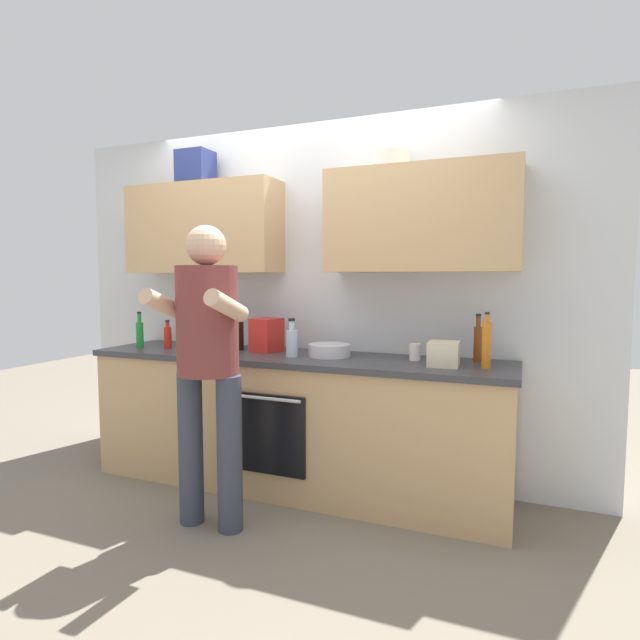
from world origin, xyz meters
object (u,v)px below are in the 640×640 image
(bottle_oil, at_px, (187,331))
(bottle_hotsauce, at_px, (168,337))
(bottle_vinegar, at_px, (478,342))
(grocery_bag_crisps, at_px, (267,335))
(bottle_soy, at_px, (238,331))
(bottle_soda, at_px, (140,333))
(person_standing, at_px, (207,351))
(bottle_juice, at_px, (486,344))
(bottle_water, at_px, (292,342))
(cup_coffee, at_px, (415,352))
(bottle_syrup, at_px, (184,333))
(mixing_bowl, at_px, (329,350))
(grocery_bag_rice, at_px, (444,354))

(bottle_oil, relative_size, bottle_hotsauce, 1.43)
(bottle_vinegar, xyz_separation_m, grocery_bag_crisps, (-1.40, -0.10, -0.01))
(bottle_vinegar, xyz_separation_m, bottle_oil, (-2.02, -0.17, 0.00))
(bottle_soy, relative_size, bottle_soda, 1.27)
(bottle_vinegar, relative_size, bottle_oil, 0.99)
(person_standing, xyz_separation_m, bottle_juice, (1.43, 0.64, 0.03))
(bottle_water, height_order, grocery_bag_crisps, bottle_water)
(person_standing, relative_size, cup_coffee, 16.26)
(bottle_water, bearing_deg, bottle_soy, 163.88)
(bottle_soda, bearing_deg, cup_coffee, 4.96)
(person_standing, distance_m, bottle_juice, 1.57)
(bottle_water, distance_m, bottle_oil, 0.89)
(bottle_syrup, bearing_deg, mixing_bowl, -6.30)
(bottle_syrup, bearing_deg, bottle_vinegar, 0.14)
(grocery_bag_crisps, height_order, grocery_bag_rice, grocery_bag_crisps)
(bottle_vinegar, height_order, mixing_bowl, bottle_vinegar)
(bottle_vinegar, bearing_deg, bottle_soy, -175.89)
(bottle_syrup, relative_size, bottle_soy, 0.63)
(bottle_juice, height_order, bottle_vinegar, bottle_juice)
(grocery_bag_crisps, bearing_deg, cup_coffee, 0.64)
(mixing_bowl, distance_m, grocery_bag_crisps, 0.49)
(bottle_oil, relative_size, grocery_bag_crisps, 1.28)
(bottle_vinegar, bearing_deg, bottle_soda, -173.57)
(bottle_oil, bearing_deg, bottle_juice, -1.59)
(bottle_hotsauce, distance_m, grocery_bag_crisps, 0.75)
(bottle_syrup, distance_m, bottle_soda, 0.33)
(cup_coffee, bearing_deg, bottle_soda, -175.04)
(bottle_hotsauce, xyz_separation_m, mixing_bowl, (1.22, 0.10, -0.05))
(grocery_bag_rice, bearing_deg, bottle_vinegar, 53.33)
(bottle_syrup, bearing_deg, grocery_bag_crisps, -7.39)
(bottle_vinegar, xyz_separation_m, grocery_bag_rice, (-0.17, -0.23, -0.05))
(bottle_juice, xyz_separation_m, bottle_water, (-1.20, -0.03, -0.04))
(bottle_soy, bearing_deg, mixing_bowl, -2.16)
(bottle_syrup, height_order, bottle_soy, bottle_soy)
(bottle_juice, relative_size, bottle_water, 1.27)
(bottle_juice, height_order, grocery_bag_rice, bottle_juice)
(bottle_oil, height_order, grocery_bag_crisps, bottle_oil)
(bottle_juice, distance_m, bottle_syrup, 2.25)
(person_standing, relative_size, bottle_water, 6.75)
(bottle_juice, bearing_deg, bottle_vinegar, 105.97)
(bottle_syrup, distance_m, bottle_water, 1.06)
(bottle_water, xyz_separation_m, grocery_bag_crisps, (-0.27, 0.15, 0.02))
(bottle_vinegar, xyz_separation_m, cup_coffee, (-0.37, -0.09, -0.07))
(bottle_soda, bearing_deg, bottle_hotsauce, 7.16)
(mixing_bowl, relative_size, grocery_bag_crisps, 1.19)
(bottle_soy, height_order, bottle_soda, bottle_soy)
(bottle_vinegar, height_order, cup_coffee, bottle_vinegar)
(bottle_water, relative_size, bottle_soda, 0.96)
(cup_coffee, height_order, mixing_bowl, cup_coffee)
(bottle_syrup, distance_m, bottle_hotsauce, 0.24)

